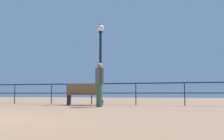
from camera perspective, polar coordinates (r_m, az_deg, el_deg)
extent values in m
cube|color=#292122|center=(12.46, -4.46, -3.03)|extent=(25.60, 0.05, 0.05)
cube|color=#292122|center=(12.45, -4.48, -5.07)|extent=(25.60, 0.04, 0.04)
cylinder|color=#292122|center=(14.50, -20.55, -4.97)|extent=(0.04, 0.04, 0.98)
cylinder|color=#292122|center=(13.35, -13.13, -5.17)|extent=(0.04, 0.04, 0.98)
cylinder|color=#292122|center=(12.45, -4.48, -5.29)|extent=(0.04, 0.04, 0.98)
cylinder|color=#292122|center=(11.88, 5.26, -5.29)|extent=(0.04, 0.04, 0.98)
cylinder|color=#292122|center=(11.68, 15.64, -5.12)|extent=(0.04, 0.04, 0.98)
cube|color=brown|center=(11.79, -6.15, -5.37)|extent=(1.54, 0.53, 0.05)
cube|color=brown|center=(11.60, -6.47, -4.17)|extent=(1.52, 0.21, 0.49)
cube|color=black|center=(11.58, -2.78, -6.57)|extent=(0.06, 0.41, 0.47)
cube|color=black|center=(11.75, -2.53, -4.71)|extent=(0.05, 0.32, 0.04)
cube|color=black|center=(12.05, -9.41, -6.45)|extent=(0.06, 0.41, 0.47)
cube|color=black|center=(12.21, -9.07, -4.67)|extent=(0.05, 0.32, 0.04)
cylinder|color=black|center=(12.52, -2.59, -7.05)|extent=(0.30, 0.30, 0.22)
cylinder|color=black|center=(12.58, -2.56, 0.90)|extent=(0.13, 0.13, 3.26)
cylinder|color=black|center=(12.86, -2.53, 8.27)|extent=(0.20, 0.20, 0.06)
sphere|color=white|center=(12.91, -2.53, 9.14)|extent=(0.34, 0.34, 0.34)
cone|color=black|center=(12.97, -2.52, 10.09)|extent=(0.15, 0.15, 0.10)
cylinder|color=#3E6847|center=(10.25, -3.03, -5.64)|extent=(0.16, 0.16, 0.87)
cylinder|color=#3E6847|center=(10.11, -2.55, -5.64)|extent=(0.16, 0.16, 0.87)
cylinder|color=#4B564C|center=(10.20, -2.77, -1.43)|extent=(0.33, 0.33, 0.63)
cylinder|color=#4B564C|center=(10.39, -3.39, -1.40)|extent=(0.11, 0.11, 0.59)
cylinder|color=#4B564C|center=(10.01, -2.13, -1.26)|extent=(0.11, 0.11, 0.59)
sphere|color=tan|center=(10.24, -2.76, 0.95)|extent=(0.23, 0.23, 0.23)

